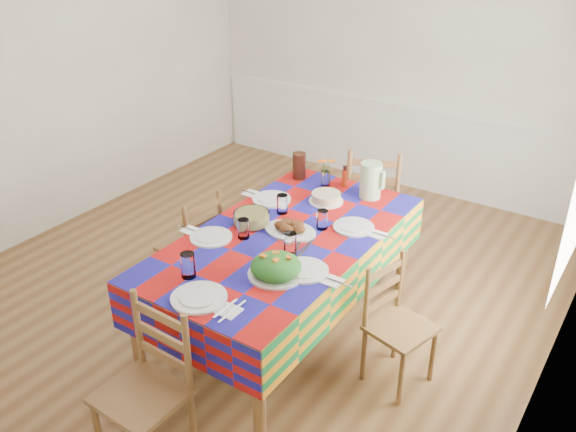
# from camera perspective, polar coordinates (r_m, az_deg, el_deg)

# --- Properties ---
(room) EXTENTS (4.58, 5.08, 2.78)m
(room) POSITION_cam_1_polar(r_m,az_deg,el_deg) (4.56, -2.98, 8.16)
(room) COLOR brown
(room) RESTS_ON ground
(wainscot) EXTENTS (4.41, 0.06, 0.92)m
(wainscot) POSITION_cam_1_polar(r_m,az_deg,el_deg) (6.89, 9.60, 6.98)
(wainscot) COLOR white
(wainscot) RESTS_ON room
(dining_table) EXTENTS (1.14, 2.13, 0.83)m
(dining_table) POSITION_cam_1_polar(r_m,az_deg,el_deg) (4.19, -0.32, -2.93)
(dining_table) COLOR brown
(dining_table) RESTS_ON room
(setting_near_head) EXTENTS (0.53, 0.36, 0.16)m
(setting_near_head) POSITION_cam_1_polar(r_m,az_deg,el_deg) (3.61, -8.61, -6.47)
(setting_near_head) COLOR silver
(setting_near_head) RESTS_ON dining_table
(setting_left_near) EXTENTS (0.52, 0.31, 0.14)m
(setting_left_near) POSITION_cam_1_polar(r_m,az_deg,el_deg) (4.13, -6.20, -1.65)
(setting_left_near) COLOR silver
(setting_left_near) RESTS_ON dining_table
(setting_left_far) EXTENTS (0.54, 0.32, 0.14)m
(setting_left_far) POSITION_cam_1_polar(r_m,az_deg,el_deg) (4.55, -1.27, 1.46)
(setting_left_far) COLOR silver
(setting_left_far) RESTS_ON dining_table
(setting_right_near) EXTENTS (0.57, 0.33, 0.15)m
(setting_right_near) POSITION_cam_1_polar(r_m,az_deg,el_deg) (3.81, 1.12, -4.18)
(setting_right_near) COLOR silver
(setting_right_near) RESTS_ON dining_table
(setting_right_far) EXTENTS (0.54, 0.31, 0.14)m
(setting_right_far) POSITION_cam_1_polar(r_m,az_deg,el_deg) (4.24, 5.19, -0.79)
(setting_right_far) COLOR silver
(setting_right_far) RESTS_ON dining_table
(meat_platter) EXTENTS (0.38, 0.27, 0.07)m
(meat_platter) POSITION_cam_1_polar(r_m,az_deg,el_deg) (4.17, 0.21, -1.14)
(meat_platter) COLOR silver
(meat_platter) RESTS_ON dining_table
(salad_platter) EXTENTS (0.35, 0.35, 0.15)m
(salad_platter) POSITION_cam_1_polar(r_m,az_deg,el_deg) (3.70, -1.13, -4.82)
(salad_platter) COLOR silver
(salad_platter) RESTS_ON dining_table
(pasta_bowl) EXTENTS (0.26, 0.26, 0.09)m
(pasta_bowl) POSITION_cam_1_polar(r_m,az_deg,el_deg) (4.28, -3.43, -0.19)
(pasta_bowl) COLOR white
(pasta_bowl) RESTS_ON dining_table
(cake) EXTENTS (0.26, 0.26, 0.07)m
(cake) POSITION_cam_1_polar(r_m,az_deg,el_deg) (4.60, 3.58, 1.72)
(cake) COLOR silver
(cake) RESTS_ON dining_table
(serving_utensils) EXTENTS (0.14, 0.32, 0.01)m
(serving_utensils) POSITION_cam_1_polar(r_m,az_deg,el_deg) (4.00, 1.22, -2.99)
(serving_utensils) COLOR black
(serving_utensils) RESTS_ON dining_table
(flower_vase) EXTENTS (0.15, 0.12, 0.24)m
(flower_vase) POSITION_cam_1_polar(r_m,az_deg,el_deg) (4.84, 3.52, 3.93)
(flower_vase) COLOR white
(flower_vase) RESTS_ON dining_table
(hot_sauce) EXTENTS (0.04, 0.04, 0.17)m
(hot_sauce) POSITION_cam_1_polar(r_m,az_deg,el_deg) (4.85, 5.32, 3.74)
(hot_sauce) COLOR red
(hot_sauce) RESTS_ON dining_table
(green_pitcher) EXTENTS (0.16, 0.16, 0.28)m
(green_pitcher) POSITION_cam_1_polar(r_m,az_deg,el_deg) (4.67, 7.75, 3.33)
(green_pitcher) COLOR #ACCD90
(green_pitcher) RESTS_ON dining_table
(tea_pitcher) EXTENTS (0.11, 0.11, 0.21)m
(tea_pitcher) POSITION_cam_1_polar(r_m,az_deg,el_deg) (4.97, 1.05, 4.73)
(tea_pitcher) COLOR black
(tea_pitcher) RESTS_ON dining_table
(name_card) EXTENTS (0.08, 0.03, 0.02)m
(name_card) POSITION_cam_1_polar(r_m,az_deg,el_deg) (3.48, -9.38, -8.46)
(name_card) COLOR silver
(name_card) RESTS_ON dining_table
(chair_near) EXTENTS (0.45, 0.43, 0.99)m
(chair_near) POSITION_cam_1_polar(r_m,az_deg,el_deg) (3.53, -13.02, -15.61)
(chair_near) COLOR brown
(chair_near) RESTS_ON room
(chair_far) EXTENTS (0.60, 0.58, 1.06)m
(chair_far) POSITION_cam_1_polar(r_m,az_deg,el_deg) (5.32, 7.93, 1.17)
(chair_far) COLOR brown
(chair_far) RESTS_ON room
(chair_left) EXTENTS (0.42, 0.44, 0.92)m
(chair_left) POSITION_cam_1_polar(r_m,az_deg,el_deg) (4.80, -8.84, -2.92)
(chair_left) COLOR brown
(chair_left) RESTS_ON room
(chair_right) EXTENTS (0.45, 0.46, 0.86)m
(chair_right) POSITION_cam_1_polar(r_m,az_deg,el_deg) (4.04, 10.07, -10.03)
(chair_right) COLOR brown
(chair_right) RESTS_ON room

